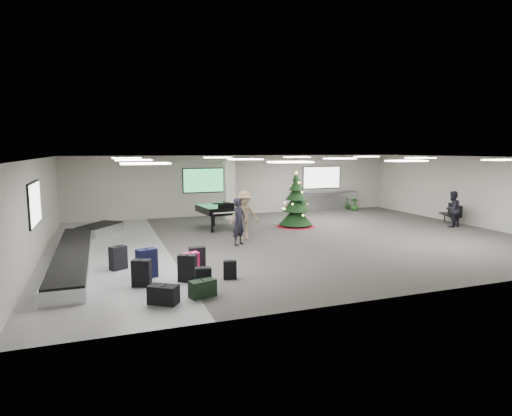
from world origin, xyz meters
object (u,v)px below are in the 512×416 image
object	(u,v)px
grand_piano	(220,209)
pink_suitcase	(191,265)
traveler_b	(244,215)
traveler_bench	(452,209)
traveler_a	(239,222)
baggage_carousel	(80,249)
bench	(452,213)
potted_plant_right	(354,204)
potted_plant_left	(304,206)
christmas_tree	(296,207)
service_counter	(324,201)

from	to	relation	value
grand_piano	pink_suitcase	bearing A→B (deg)	-118.21
traveler_b	traveler_bench	size ratio (longest dim) A/B	1.16
traveler_a	baggage_carousel	bearing A→B (deg)	139.22
grand_piano	bench	size ratio (longest dim) A/B	1.48
traveler_b	traveler_bench	distance (m)	9.75
bench	potted_plant_right	xyz separation A→B (m)	(-1.96, 5.30, -0.16)
pink_suitcase	potted_plant_left	bearing A→B (deg)	36.47
christmas_tree	grand_piano	world-z (taller)	christmas_tree
baggage_carousel	potted_plant_left	size ratio (longest dim) A/B	12.48
service_counter	potted_plant_right	xyz separation A→B (m)	(1.64, -0.67, -0.18)
pink_suitcase	bench	world-z (taller)	bench
baggage_carousel	traveler_bench	bearing A→B (deg)	-0.00
baggage_carousel	christmas_tree	xyz separation A→B (m)	(9.10, 2.58, 0.67)
traveler_a	potted_plant_left	size ratio (longest dim) A/B	2.23
traveler_b	grand_piano	bearing A→B (deg)	96.45
traveler_a	traveler_bench	size ratio (longest dim) A/B	1.06
baggage_carousel	bench	distance (m)	16.46
traveler_bench	christmas_tree	bearing A→B (deg)	-31.80
grand_piano	traveler_bench	distance (m)	10.51
baggage_carousel	traveler_bench	world-z (taller)	traveler_bench
christmas_tree	traveler_bench	distance (m)	7.09
bench	traveler_bench	distance (m)	1.10
baggage_carousel	christmas_tree	world-z (taller)	christmas_tree
grand_piano	potted_plant_right	world-z (taller)	grand_piano
traveler_b	potted_plant_right	size ratio (longest dim) A/B	2.60
traveler_bench	pink_suitcase	bearing A→B (deg)	5.66
grand_piano	bench	distance (m)	11.02
baggage_carousel	bench	world-z (taller)	bench
baggage_carousel	pink_suitcase	xyz separation A→B (m)	(2.98, -3.68, 0.14)
traveler_b	potted_plant_right	distance (m)	10.07
potted_plant_right	christmas_tree	bearing A→B (deg)	-147.07
pink_suitcase	christmas_tree	size ratio (longest dim) A/B	0.28
christmas_tree	potted_plant_right	xyz separation A→B (m)	(5.37, 3.48, -0.51)
christmas_tree	potted_plant_left	world-z (taller)	christmas_tree
bench	pink_suitcase	bearing A→B (deg)	-140.41
traveler_a	potted_plant_right	bearing A→B (deg)	-3.19
traveler_b	service_counter	bearing A→B (deg)	41.29
pink_suitcase	christmas_tree	xyz separation A→B (m)	(6.12, 6.26, 0.53)
traveler_bench	potted_plant_left	distance (m)	7.60
potted_plant_left	potted_plant_right	distance (m)	3.16
christmas_tree	traveler_b	xyz separation A→B (m)	(-3.12, -1.90, 0.07)
baggage_carousel	christmas_tree	bearing A→B (deg)	15.84
service_counter	christmas_tree	distance (m)	5.60
traveler_bench	potted_plant_left	bearing A→B (deg)	-65.12
pink_suitcase	traveler_bench	bearing A→B (deg)	2.78
pink_suitcase	grand_piano	bearing A→B (deg)	55.11
christmas_tree	service_counter	bearing A→B (deg)	48.00
pink_suitcase	traveler_bench	xyz separation A→B (m)	(12.73, 3.68, 0.47)
potted_plant_left	potted_plant_right	xyz separation A→B (m)	(3.16, -0.13, -0.02)
service_counter	traveler_b	size ratio (longest dim) A/B	2.12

